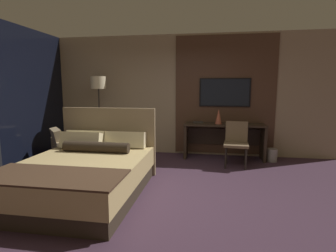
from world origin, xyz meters
TOP-DOWN VIEW (x-y plane):
  - ground_plane at (0.00, 0.00)m, footprint 16.00×16.00m
  - wall_back_tv_panel at (0.14, 2.59)m, footprint 7.20×0.09m
  - bed at (-1.10, -0.08)m, footprint 1.74×2.19m
  - desk at (1.05, 2.30)m, footprint 1.76×0.54m
  - tv at (1.05, 2.52)m, footprint 1.14×0.04m
  - desk_chair at (1.27, 1.74)m, footprint 0.51×0.51m
  - armchair_by_window at (-2.13, 1.36)m, footprint 1.07×1.07m
  - floor_lamp at (-1.80, 2.09)m, footprint 0.34×0.34m
  - vase_tall at (0.92, 2.20)m, footprint 0.15×0.15m
  - book at (0.47, 2.33)m, footprint 0.24×0.18m
  - waste_bin at (2.08, 2.18)m, footprint 0.22×0.22m

SIDE VIEW (x-z plane):
  - ground_plane at x=0.00m, z-range 0.00..0.00m
  - waste_bin at x=2.08m, z-range 0.00..0.28m
  - armchair_by_window at x=-2.13m, z-range -0.12..0.64m
  - bed at x=-1.10m, z-range -0.28..0.94m
  - desk at x=1.05m, z-range 0.14..0.92m
  - desk_chair at x=1.27m, z-range 0.09..0.99m
  - book at x=0.47m, z-range 0.79..0.82m
  - vase_tall at x=0.92m, z-range 0.79..1.12m
  - wall_back_tv_panel at x=0.14m, z-range 0.00..2.80m
  - tv at x=1.05m, z-range 1.15..1.79m
  - floor_lamp at x=-1.80m, z-range 0.63..2.46m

